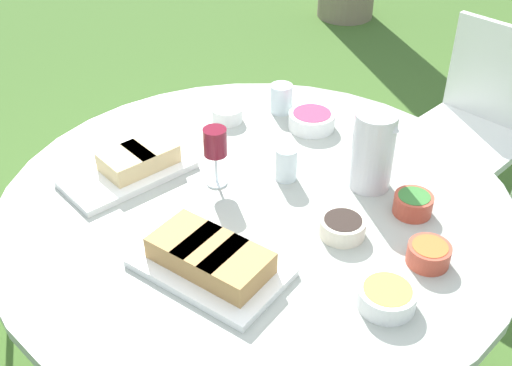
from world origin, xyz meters
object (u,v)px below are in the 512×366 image
object	(u,v)px
water_pitcher	(373,151)
dining_table	(256,231)
wine_glass	(215,145)
chair_near_right	(478,117)

from	to	relation	value
water_pitcher	dining_table	bearing A→B (deg)	-128.44
water_pitcher	wine_glass	distance (m)	0.43
dining_table	chair_near_right	distance (m)	1.31
chair_near_right	water_pitcher	size ratio (longest dim) A/B	3.82
chair_near_right	water_pitcher	bearing A→B (deg)	-86.92
chair_near_right	wine_glass	world-z (taller)	wine_glass
dining_table	water_pitcher	distance (m)	0.40
wine_glass	dining_table	bearing A→B (deg)	2.47
dining_table	chair_near_right	world-z (taller)	chair_near_right
chair_near_right	water_pitcher	xyz separation A→B (m)	(0.06, -1.03, 0.37)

